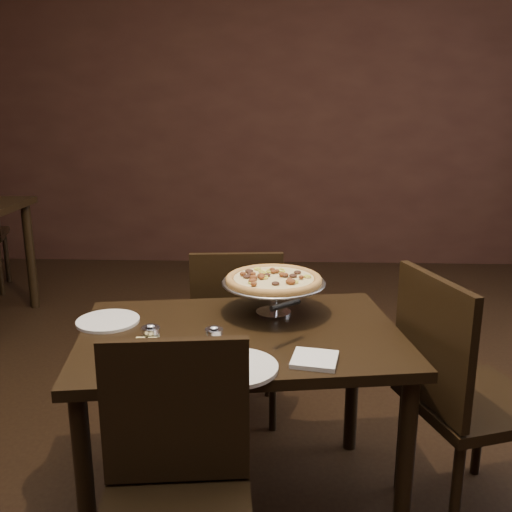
{
  "coord_description": "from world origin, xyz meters",
  "views": [
    {
      "loc": [
        0.18,
        -1.76,
        1.44
      ],
      "look_at": [
        0.11,
        0.12,
        0.95
      ],
      "focal_mm": 40.0,
      "sensor_mm": 36.0,
      "label": 1
    }
  ],
  "objects": [
    {
      "name": "room",
      "position": [
        0.06,
        0.03,
        1.4
      ],
      "size": [
        6.04,
        7.04,
        2.84
      ],
      "color": "black",
      "rests_on": "ground"
    },
    {
      "name": "dining_table",
      "position": [
        0.06,
        0.07,
        0.6
      ],
      "size": [
        1.2,
        0.89,
        0.69
      ],
      "rotation": [
        0.0,
        0.0,
        0.15
      ],
      "color": "black",
      "rests_on": "ground"
    },
    {
      "name": "pizza_stand",
      "position": [
        0.17,
        0.26,
        0.82
      ],
      "size": [
        0.39,
        0.39,
        0.16
      ],
      "color": "silver",
      "rests_on": "dining_table"
    },
    {
      "name": "parmesan_shaker",
      "position": [
        -0.21,
        -0.12,
        0.74
      ],
      "size": [
        0.06,
        0.06,
        0.1
      ],
      "color": "beige",
      "rests_on": "dining_table"
    },
    {
      "name": "pepper_flake_shaker",
      "position": [
        -0.01,
        -0.12,
        0.74
      ],
      "size": [
        0.06,
        0.06,
        0.1
      ],
      "color": "maroon",
      "rests_on": "dining_table"
    },
    {
      "name": "packet_caddy",
      "position": [
        -0.21,
        -0.17,
        0.72
      ],
      "size": [
        0.09,
        0.09,
        0.07
      ],
      "rotation": [
        0.0,
        0.0,
        -0.01
      ],
      "color": "black",
      "rests_on": "dining_table"
    },
    {
      "name": "napkin_stack",
      "position": [
        0.3,
        -0.16,
        0.7
      ],
      "size": [
        0.16,
        0.16,
        0.01
      ],
      "primitive_type": "cube",
      "rotation": [
        0.0,
        0.0,
        -0.19
      ],
      "color": "white",
      "rests_on": "dining_table"
    },
    {
      "name": "plate_left",
      "position": [
        -0.43,
        0.14,
        0.69
      ],
      "size": [
        0.22,
        0.22,
        0.01
      ],
      "primitive_type": "cylinder",
      "color": "white",
      "rests_on": "dining_table"
    },
    {
      "name": "plate_near",
      "position": [
        0.06,
        -0.22,
        0.69
      ],
      "size": [
        0.26,
        0.26,
        0.01
      ],
      "primitive_type": "cylinder",
      "color": "white",
      "rests_on": "dining_table"
    },
    {
      "name": "serving_spatula",
      "position": [
        0.21,
        -0.01,
        0.81
      ],
      "size": [
        0.16,
        0.16,
        0.02
      ],
      "rotation": [
        0.0,
        0.0,
        -0.78
      ],
      "color": "silver",
      "rests_on": "pizza_stand"
    },
    {
      "name": "chair_far",
      "position": [
        -0.0,
        0.65,
        0.46
      ],
      "size": [
        0.43,
        0.43,
        0.85
      ],
      "rotation": [
        0.0,
        0.0,
        3.23
      ],
      "color": "black",
      "rests_on": "ground"
    },
    {
      "name": "chair_near",
      "position": [
        -0.08,
        -0.5,
        0.47
      ],
      "size": [
        0.44,
        0.44,
        0.86
      ],
      "rotation": [
        0.0,
        0.0,
        0.11
      ],
      "color": "black",
      "rests_on": "ground"
    },
    {
      "name": "chair_side",
      "position": [
        0.81,
        0.05,
        0.5
      ],
      "size": [
        0.54,
        0.54,
        0.91
      ],
      "rotation": [
        0.0,
        0.0,
        1.89
      ],
      "color": "black",
      "rests_on": "ground"
    }
  ]
}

